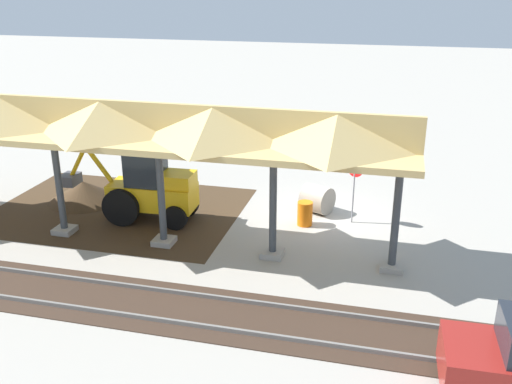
% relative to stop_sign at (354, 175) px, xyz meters
% --- Properties ---
extents(ground_plane, '(120.00, 120.00, 0.00)m').
position_rel_stop_sign_xyz_m(ground_plane, '(1.05, -0.26, -1.84)').
color(ground_plane, '#9E998E').
extents(dirt_work_zone, '(9.54, 7.00, 0.01)m').
position_rel_stop_sign_xyz_m(dirt_work_zone, '(9.02, 1.01, -1.84)').
color(dirt_work_zone, '#42301E').
rests_on(dirt_work_zone, ground).
extents(platform_canopy, '(20.22, 3.20, 4.90)m').
position_rel_stop_sign_xyz_m(platform_canopy, '(7.98, 3.41, 2.33)').
color(platform_canopy, '#9E998E').
rests_on(platform_canopy, ground).
extents(rail_tracks, '(60.00, 2.58, 0.15)m').
position_rel_stop_sign_xyz_m(rail_tracks, '(1.05, 7.17, -1.82)').
color(rail_tracks, slate).
rests_on(rail_tracks, ground).
extents(stop_sign, '(0.65, 0.45, 2.55)m').
position_rel_stop_sign_xyz_m(stop_sign, '(0.00, 0.00, 0.00)').
color(stop_sign, gray).
rests_on(stop_sign, ground).
extents(backhoe, '(5.24, 1.78, 2.82)m').
position_rel_stop_sign_xyz_m(backhoe, '(7.40, 1.55, -0.58)').
color(backhoe, '#EAB214').
rests_on(backhoe, ground).
extents(dirt_mound, '(5.69, 5.69, 1.72)m').
position_rel_stop_sign_xyz_m(dirt_mound, '(10.79, 0.47, -1.84)').
color(dirt_mound, '#42301E').
rests_on(dirt_mound, ground).
extents(concrete_pipe, '(1.38, 1.41, 1.07)m').
position_rel_stop_sign_xyz_m(concrete_pipe, '(1.41, -0.68, -1.31)').
color(concrete_pipe, '#9E9384').
rests_on(concrete_pipe, ground).
extents(traffic_barrel, '(0.56, 0.56, 0.90)m').
position_rel_stop_sign_xyz_m(traffic_barrel, '(1.66, 0.66, -1.39)').
color(traffic_barrel, orange).
rests_on(traffic_barrel, ground).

